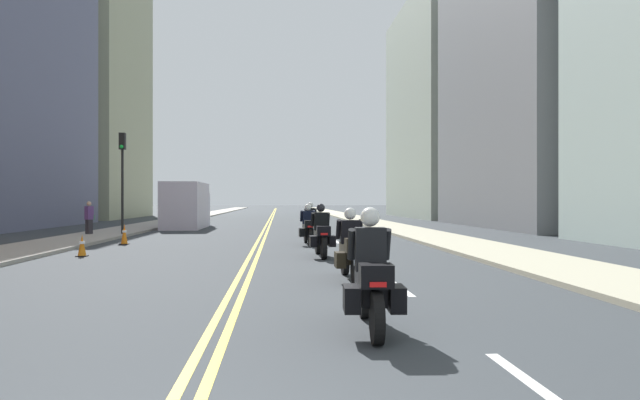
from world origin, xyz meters
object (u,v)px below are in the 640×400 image
object	(u,v)px
motorcycle_0	(371,282)
traffic_light_near	(122,165)
motorcycle_4	(311,223)
traffic_cone_1	(124,234)
parked_truck	(187,207)
motorcycle_2	(321,236)
pedestrian_0	(89,218)
traffic_cone_0	(82,246)
motorcycle_1	(351,251)
motorcycle_3	(308,228)

from	to	relation	value
motorcycle_0	traffic_light_near	xyz separation A→B (m)	(-8.76, 19.67, 2.75)
motorcycle_4	traffic_cone_1	distance (m)	8.35
parked_truck	motorcycle_4	bearing A→B (deg)	-51.25
motorcycle_2	traffic_light_near	size ratio (longest dim) A/B	0.46
motorcycle_0	motorcycle_2	bearing A→B (deg)	92.80
traffic_cone_1	parked_truck	xyz separation A→B (m)	(0.29, 12.65, 0.87)
motorcycle_4	pedestrian_0	distance (m)	10.59
traffic_cone_1	motorcycle_0	bearing A→B (deg)	-63.60
traffic_cone_0	traffic_cone_1	world-z (taller)	traffic_cone_1
motorcycle_1	traffic_cone_0	xyz separation A→B (m)	(-7.59, 5.57, -0.30)
motorcycle_2	traffic_cone_0	xyz separation A→B (m)	(-7.32, 0.72, -0.32)
traffic_cone_0	traffic_cone_1	xyz separation A→B (m)	(0.01, 4.51, 0.07)
motorcycle_0	traffic_cone_0	bearing A→B (deg)	128.92
traffic_cone_0	traffic_light_near	size ratio (longest dim) A/B	0.14
motorcycle_0	motorcycle_4	world-z (taller)	motorcycle_0
motorcycle_1	motorcycle_2	bearing A→B (deg)	91.83
motorcycle_4	traffic_cone_1	bearing A→B (deg)	-152.02
pedestrian_0	motorcycle_1	bearing A→B (deg)	-118.32
motorcycle_2	traffic_cone_1	size ratio (longest dim) A/B	2.80
motorcycle_4	parked_truck	xyz separation A→B (m)	(-7.21, 8.98, 0.62)
motorcycle_1	pedestrian_0	world-z (taller)	pedestrian_0
motorcycle_4	traffic_light_near	bearing A→B (deg)	173.13
traffic_cone_0	motorcycle_4	bearing A→B (deg)	47.45
motorcycle_0	motorcycle_3	bearing A→B (deg)	93.59
motorcycle_3	traffic_cone_0	xyz separation A→B (m)	(-7.16, -3.75, -0.33)
motorcycle_2	pedestrian_0	distance (m)	14.49
pedestrian_0	motorcycle_3	bearing A→B (deg)	-92.80
traffic_light_near	parked_truck	world-z (taller)	traffic_light_near
motorcycle_0	traffic_cone_1	bearing A→B (deg)	119.59
motorcycle_0	motorcycle_4	xyz separation A→B (m)	(0.25, 18.27, -0.01)
motorcycle_3	motorcycle_4	xyz separation A→B (m)	(0.35, 4.43, -0.01)
traffic_cone_1	traffic_cone_0	bearing A→B (deg)	-90.12
traffic_light_near	pedestrian_0	distance (m)	2.96
motorcycle_4	traffic_cone_0	bearing A→B (deg)	-130.63
motorcycle_2	parked_truck	distance (m)	19.22
motorcycle_1	motorcycle_2	xyz separation A→B (m)	(-0.27, 4.85, 0.02)
motorcycle_3	parked_truck	bearing A→B (deg)	114.14
motorcycle_1	traffic_cone_0	world-z (taller)	motorcycle_1
motorcycle_3	parked_truck	xyz separation A→B (m)	(-6.86, 13.42, 0.61)
motorcycle_2	traffic_cone_1	distance (m)	9.00
motorcycle_2	parked_truck	world-z (taller)	parked_truck
motorcycle_3	traffic_cone_1	distance (m)	7.20
motorcycle_1	motorcycle_3	xyz separation A→B (m)	(-0.43, 9.31, 0.03)
motorcycle_0	motorcycle_3	world-z (taller)	motorcycle_0
traffic_cone_1	pedestrian_0	world-z (taller)	pedestrian_0
motorcycle_0	motorcycle_2	xyz separation A→B (m)	(0.06, 9.37, -0.00)
motorcycle_1	pedestrian_0	xyz separation A→B (m)	(-10.60, 15.01, 0.23)
traffic_cone_1	pedestrian_0	xyz separation A→B (m)	(-3.02, 4.93, 0.46)
motorcycle_0	traffic_cone_0	size ratio (longest dim) A/B	3.15
motorcycle_4	pedestrian_0	size ratio (longest dim) A/B	1.26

